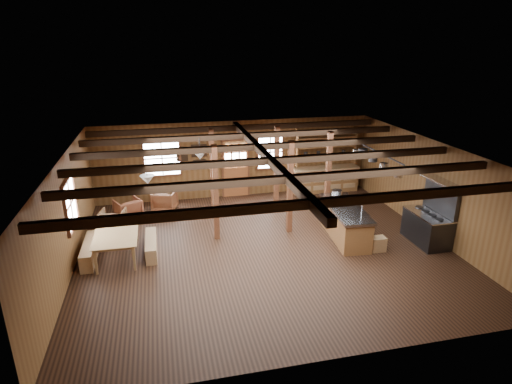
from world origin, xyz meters
TOP-DOWN VIEW (x-y plane):
  - room at (0.00, 0.00)m, footprint 10.04×9.04m
  - ceiling_joists at (0.00, 0.18)m, footprint 9.80×8.82m
  - timber_posts at (0.52, 2.08)m, footprint 3.95×2.35m
  - back_door at (0.00, 4.45)m, footprint 1.02×0.08m
  - window_back_left at (-2.60, 4.46)m, footprint 1.32×0.06m
  - window_back_right at (1.30, 4.46)m, footprint 1.02×0.06m
  - window_left at (-4.96, 0.50)m, footprint 0.14×1.24m
  - notice_boards at (-1.50, 4.46)m, footprint 1.08×0.03m
  - back_counter at (3.40, 4.20)m, footprint 2.55×0.60m
  - pendant_lamps at (-2.25, 1.00)m, footprint 1.86×2.36m
  - pot_rack at (3.27, 0.35)m, footprint 0.41×3.00m
  - kitchen_island at (2.47, 0.26)m, footprint 1.11×2.57m
  - step_stool at (3.00, -0.78)m, footprint 0.46×0.33m
  - commercial_range at (4.65, -0.60)m, footprint 0.79×1.51m
  - dining_table at (-3.90, 0.51)m, footprint 1.12×2.00m
  - bench_wall at (-4.65, 0.51)m, footprint 0.31×1.66m
  - bench_aisle at (-3.07, 0.51)m, footprint 0.29×1.53m
  - armchair_a at (-3.79, 3.03)m, footprint 1.00×1.01m
  - armchair_b at (-2.62, 3.59)m, footprint 0.94×0.95m
  - armchair_c at (-4.20, 2.25)m, footprint 0.83×0.85m
  - counter_pot at (2.58, 1.19)m, footprint 0.31×0.31m
  - bowl at (2.28, 0.74)m, footprint 0.30×0.30m

SIDE VIEW (x-z plane):
  - step_stool at x=3.00m, z-range 0.00..0.40m
  - bench_aisle at x=-3.07m, z-range 0.00..0.42m
  - bench_wall at x=-4.65m, z-range 0.00..0.46m
  - armchair_c at x=-4.20m, z-range 0.00..0.66m
  - armchair_b at x=-2.62m, z-range 0.00..0.69m
  - armchair_a at x=-3.79m, z-range 0.00..0.69m
  - dining_table at x=-3.90m, z-range 0.00..0.70m
  - kitchen_island at x=2.47m, z-range -0.12..1.08m
  - back_counter at x=3.40m, z-range -0.62..1.83m
  - commercial_range at x=4.65m, z-range -0.32..1.55m
  - back_door at x=0.00m, z-range -0.19..1.96m
  - bowl at x=2.28m, z-range 0.94..1.00m
  - counter_pot at x=2.58m, z-range 0.94..1.13m
  - room at x=0.00m, z-range -0.02..2.82m
  - timber_posts at x=0.52m, z-range 0.00..2.80m
  - window_back_left at x=-2.60m, z-range 0.94..2.26m
  - window_back_right at x=1.30m, z-range 0.94..2.26m
  - window_left at x=-4.96m, z-range 0.94..2.26m
  - notice_boards at x=-1.50m, z-range 1.19..2.09m
  - pendant_lamps at x=-2.25m, z-range 1.92..2.58m
  - pot_rack at x=3.27m, z-range 2.08..2.53m
  - ceiling_joists at x=0.00m, z-range 2.59..2.77m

